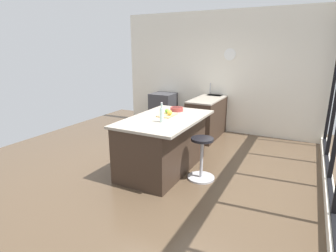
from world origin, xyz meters
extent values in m
plane|color=brown|center=(0.00, 0.00, 0.00)|extent=(7.28, 7.28, 0.00)
cube|color=silver|center=(0.00, 2.52, 0.08)|extent=(5.60, 0.12, 0.15)
cube|color=black|center=(0.00, 2.52, 0.15)|extent=(5.15, 0.06, 0.06)
cube|color=black|center=(-2.58, 2.52, 1.44)|extent=(0.05, 0.06, 2.57)
cube|color=silver|center=(-2.80, 0.00, 1.46)|extent=(0.12, 5.04, 2.93)
cylinder|color=white|center=(-2.73, 0.31, 1.91)|extent=(0.03, 0.28, 0.28)
cube|color=#38281E|center=(-2.45, 0.02, 0.45)|extent=(2.03, 0.60, 0.90)
cube|color=#9E9384|center=(-2.45, 0.02, 0.91)|extent=(2.03, 0.60, 0.03)
cube|color=#38383D|center=(-2.70, 0.02, 0.87)|extent=(0.44, 0.36, 0.12)
cylinder|color=#B7B7BC|center=(-2.70, -0.13, 1.07)|extent=(0.02, 0.02, 0.28)
cube|color=#38383D|center=(-2.45, -1.35, 0.45)|extent=(0.60, 0.60, 0.90)
cube|color=black|center=(-2.45, -1.04, 0.40)|extent=(0.44, 0.01, 0.32)
cube|color=#38281E|center=(0.00, -0.04, 0.45)|extent=(1.74, 0.91, 0.90)
cube|color=#9E9384|center=(0.00, 0.01, 0.92)|extent=(1.80, 1.11, 0.04)
cylinder|color=#B7B7BC|center=(0.05, 0.69, 0.01)|extent=(0.44, 0.44, 0.03)
cylinder|color=#B7B7BC|center=(0.05, 0.69, 0.34)|extent=(0.05, 0.05, 0.64)
cylinder|color=black|center=(0.05, 0.69, 0.68)|extent=(0.36, 0.36, 0.04)
cube|color=tan|center=(-0.13, -0.03, 0.95)|extent=(0.36, 0.24, 0.02)
sphere|color=gold|center=(-0.11, 0.03, 1.00)|extent=(0.09, 0.09, 0.09)
sphere|color=#609E2D|center=(-0.21, -0.07, 1.00)|extent=(0.08, 0.08, 0.08)
cylinder|color=silver|center=(0.28, 0.09, 1.05)|extent=(0.06, 0.06, 0.22)
cylinder|color=silver|center=(0.28, 0.09, 1.20)|extent=(0.03, 0.03, 0.08)
cylinder|color=#B7B7BC|center=(0.28, 0.09, 1.24)|extent=(0.03, 0.03, 0.02)
cylinder|color=#993833|center=(-0.54, -0.04, 0.97)|extent=(0.24, 0.24, 0.07)
cylinder|color=#4C1C19|center=(-0.54, -0.04, 0.99)|extent=(0.19, 0.19, 0.05)
camera|label=1|loc=(3.91, 2.07, 2.05)|focal=29.16mm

